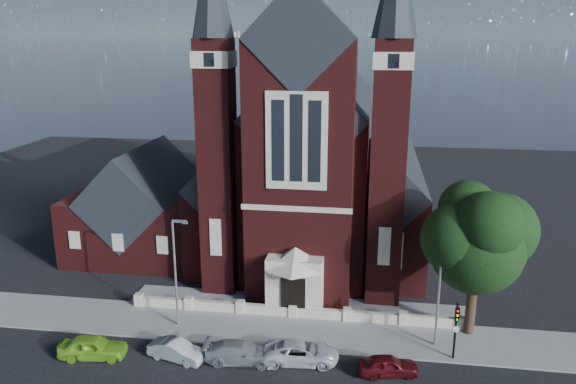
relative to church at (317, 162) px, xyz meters
The scene contains 15 objects.
ground 11.40m from the church, 90.00° to the right, with size 120.00×120.00×0.00m, color black.
pavement_strip 20.18m from the church, 90.00° to the right, with size 60.00×5.00×0.12m, color gray.
forecourt_paving 16.60m from the church, 90.00° to the right, with size 26.00×3.00×0.14m, color gray.
forecourt_wall 18.37m from the church, 90.00° to the right, with size 24.00×0.40×0.90m, color beige.
church is the anchor object (origin of this frame).
parish_hall 17.26m from the church, 162.84° to the right, with size 12.00×12.20×10.24m.
street_tree 21.38m from the church, 53.83° to the right, with size 6.40×6.60×10.70m.
street_lamp_left 20.84m from the church, 112.66° to the right, with size 1.16×0.22×8.09m.
street_lamp_right 21.76m from the church, 61.96° to the right, with size 1.16×0.22×8.09m.
traffic_signal 23.94m from the church, 61.80° to the right, with size 0.28×0.42×4.00m.
car_lime_van 27.56m from the church, 117.14° to the right, with size 1.75×4.34×1.48m, color #7BC627.
car_silver_a 25.14m from the church, 106.08° to the right, with size 1.34×3.84×1.26m, color #AAADB2.
car_silver_b 24.08m from the church, 96.31° to the right, with size 1.89×4.64×1.35m, color gray.
car_white_suv 23.41m from the church, 86.60° to the right, with size 2.22×4.82×1.34m, color silver.
car_dark_red 24.91m from the church, 73.37° to the right, with size 1.50×3.72×1.27m, color #4B0D10.
Camera 1 is at (5.18, -30.69, 20.26)m, focal length 35.00 mm.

